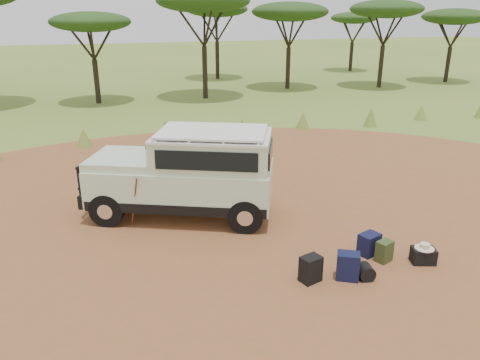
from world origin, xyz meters
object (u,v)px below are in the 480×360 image
object	(u,v)px
duffel_navy	(369,244)
hard_case	(423,256)
safari_vehicle	(188,175)
backpack_black	(311,269)
walking_staff	(134,203)
backpack_navy	(348,266)
backpack_olive	(384,251)

from	to	relation	value
duffel_navy	hard_case	size ratio (longest dim) A/B	1.03
safari_vehicle	backpack_black	size ratio (longest dim) A/B	9.28
walking_staff	backpack_navy	bearing A→B (deg)	-69.92
duffel_navy	hard_case	xyz separation A→B (m)	(0.84, -0.66, -0.07)
backpack_navy	safari_vehicle	bearing A→B (deg)	149.57
safari_vehicle	walking_staff	xyz separation A→B (m)	(-1.34, -0.30, -0.41)
backpack_olive	safari_vehicle	bearing A→B (deg)	112.07
walking_staff	backpack_olive	size ratio (longest dim) A/B	2.99
backpack_navy	duffel_navy	bearing A→B (deg)	66.83
backpack_olive	hard_case	xyz separation A→B (m)	(0.71, -0.32, -0.06)
safari_vehicle	backpack_olive	size ratio (longest dim) A/B	10.69
backpack_black	backpack_navy	world-z (taller)	backpack_navy
safari_vehicle	hard_case	world-z (taller)	safari_vehicle
walking_staff	backpack_navy	size ratio (longest dim) A/B	2.47
backpack_navy	backpack_olive	distance (m)	1.11
backpack_black	safari_vehicle	bearing A→B (deg)	95.75
backpack_black	hard_case	xyz separation A→B (m)	(2.46, -0.13, -0.10)
backpack_navy	walking_staff	bearing A→B (deg)	164.86
walking_staff	backpack_black	distance (m)	4.42
backpack_black	backpack_navy	xyz separation A→B (m)	(0.70, -0.15, 0.01)
backpack_navy	hard_case	bearing A→B (deg)	30.98
walking_staff	backpack_navy	xyz separation A→B (m)	(3.51, -3.54, -0.38)
safari_vehicle	backpack_navy	size ratio (longest dim) A/B	8.82
walking_staff	hard_case	distance (m)	6.35
walking_staff	backpack_olive	world-z (taller)	walking_staff
safari_vehicle	backpack_black	distance (m)	4.05
backpack_black	backpack_navy	bearing A→B (deg)	-28.33
backpack_olive	hard_case	world-z (taller)	backpack_olive
backpack_olive	duffel_navy	xyz separation A→B (m)	(-0.13, 0.34, 0.01)
safari_vehicle	duffel_navy	size ratio (longest dim) A/B	10.19
backpack_black	hard_case	size ratio (longest dim) A/B	1.13
hard_case	backpack_navy	bearing A→B (deg)	-159.13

